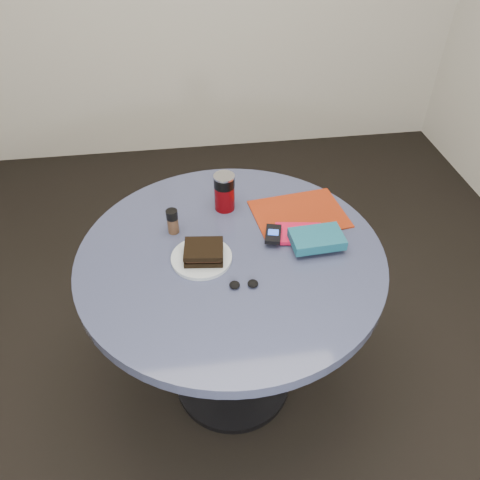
{
  "coord_description": "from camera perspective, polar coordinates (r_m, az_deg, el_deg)",
  "views": [
    {
      "loc": [
        -0.12,
        -1.11,
        1.78
      ],
      "look_at": [
        0.03,
        0.0,
        0.8
      ],
      "focal_mm": 35.0,
      "sensor_mm": 36.0,
      "label": 1
    }
  ],
  "objects": [
    {
      "name": "plate",
      "position": [
        1.49,
        -4.71,
        -2.18
      ],
      "size": [
        0.26,
        0.26,
        0.01
      ],
      "primitive_type": "cylinder",
      "rotation": [
        0.0,
        0.0,
        0.43
      ],
      "color": "silver",
      "rests_on": "table"
    },
    {
      "name": "headphones",
      "position": [
        1.4,
        0.46,
        -5.42
      ],
      "size": [
        0.09,
        0.04,
        0.02
      ],
      "color": "black",
      "rests_on": "table"
    },
    {
      "name": "novel",
      "position": [
        1.53,
        9.35,
        0.15
      ],
      "size": [
        0.17,
        0.12,
        0.03
      ],
      "primitive_type": "cube",
      "rotation": [
        0.0,
        0.0,
        0.06
      ],
      "color": "#155268",
      "rests_on": "red_book"
    },
    {
      "name": "table",
      "position": [
        1.63,
        -1.05,
        -5.74
      ],
      "size": [
        1.0,
        1.0,
        0.75
      ],
      "color": "black",
      "rests_on": "ground"
    },
    {
      "name": "sandwich",
      "position": [
        1.47,
        -4.44,
        -1.47
      ],
      "size": [
        0.13,
        0.12,
        0.04
      ],
      "color": "black",
      "rests_on": "plate"
    },
    {
      "name": "mp3_player",
      "position": [
        1.55,
        4.07,
        0.72
      ],
      "size": [
        0.07,
        0.1,
        0.02
      ],
      "color": "black",
      "rests_on": "red_book"
    },
    {
      "name": "soda_can",
      "position": [
        1.66,
        -1.91,
        5.86
      ],
      "size": [
        0.1,
        0.1,
        0.14
      ],
      "color": "#660509",
      "rests_on": "table"
    },
    {
      "name": "magazine",
      "position": [
        1.68,
        7.2,
        3.17
      ],
      "size": [
        0.35,
        0.28,
        0.01
      ],
      "primitive_type": "cube",
      "rotation": [
        0.0,
        0.0,
        0.13
      ],
      "color": "maroon",
      "rests_on": "table"
    },
    {
      "name": "pepper_grinder",
      "position": [
        1.58,
        -8.21,
        2.28
      ],
      "size": [
        0.05,
        0.05,
        0.09
      ],
      "color": "#4A3120",
      "rests_on": "table"
    },
    {
      "name": "red_book",
      "position": [
        1.58,
        7.22,
        0.79
      ],
      "size": [
        0.17,
        0.13,
        0.01
      ],
      "primitive_type": "cube",
      "rotation": [
        0.0,
        0.0,
        -0.15
      ],
      "color": "red",
      "rests_on": "magazine"
    },
    {
      "name": "ground",
      "position": [
        2.1,
        -0.85,
        -16.73
      ],
      "size": [
        4.0,
        4.0,
        0.0
      ],
      "primitive_type": "plane",
      "color": "black",
      "rests_on": "ground"
    }
  ]
}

